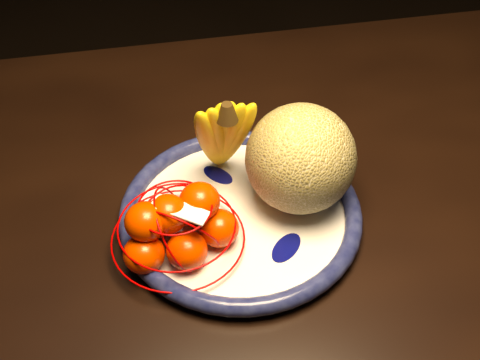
{
  "coord_description": "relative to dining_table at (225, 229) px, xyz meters",
  "views": [
    {
      "loc": [
        -0.08,
        -0.72,
        1.37
      ],
      "look_at": [
        -0.04,
        -0.14,
        0.8
      ],
      "focal_mm": 45.0,
      "sensor_mm": 36.0,
      "label": 1
    }
  ],
  "objects": [
    {
      "name": "mandarin_bag",
      "position": [
        -0.07,
        -0.1,
        0.13
      ],
      "size": [
        0.21,
        0.21,
        0.11
      ],
      "rotation": [
        0.0,
        0.0,
        0.22
      ],
      "color": "#FF2B00",
      "rests_on": "fruit_bowl"
    },
    {
      "name": "dining_table",
      "position": [
        0.0,
        0.0,
        0.0
      ],
      "size": [
        1.55,
        1.05,
        0.73
      ],
      "rotation": [
        0.0,
        0.0,
        0.12
      ],
      "color": "black",
      "rests_on": "ground"
    },
    {
      "name": "cantaloupe",
      "position": [
        0.1,
        -0.03,
        0.17
      ],
      "size": [
        0.15,
        0.15,
        0.15
      ],
      "primitive_type": "sphere",
      "color": "olive",
      "rests_on": "fruit_bowl"
    },
    {
      "name": "banana_bunch",
      "position": [
        0.0,
        0.02,
        0.18
      ],
      "size": [
        0.11,
        0.11,
        0.17
      ],
      "rotation": [
        0.0,
        0.0,
        0.18
      ],
      "color": "yellow",
      "rests_on": "fruit_bowl"
    },
    {
      "name": "fruit_bowl",
      "position": [
        0.02,
        -0.05,
        0.09
      ],
      "size": [
        0.34,
        0.34,
        0.03
      ],
      "rotation": [
        0.0,
        0.0,
        0.31
      ],
      "color": "white",
      "rests_on": "dining_table"
    },
    {
      "name": "price_tag",
      "position": [
        -0.06,
        -0.11,
        0.17
      ],
      "size": [
        0.08,
        0.06,
        0.01
      ],
      "primitive_type": "cube",
      "rotation": [
        -0.14,
        0.1,
        -0.43
      ],
      "color": "white",
      "rests_on": "mandarin_bag"
    }
  ]
}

